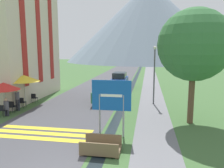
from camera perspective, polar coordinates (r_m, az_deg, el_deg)
The scene contains 23 objects.
ground_plane at distance 27.37m, azimuth 2.66°, elevation -0.65°, with size 160.00×160.00×0.00m, color #3D6033.
road at distance 37.52m, azimuth 0.68°, elevation 1.92°, with size 6.40×60.00×0.01m.
footpath at distance 37.09m, azimuth 10.03°, elevation 1.71°, with size 2.20×60.00×0.01m.
drainage_channel at distance 37.14m, azimuth 6.33°, elevation 1.80°, with size 0.60×60.00×0.00m.
crosswalk_marking at distance 12.80m, azimuth -17.94°, elevation -12.12°, with size 5.44×1.84×0.01m.
mountain_distant at distance 94.38m, azimuth 9.50°, elevation 15.62°, with size 66.80×66.80×31.87m.
hotel_building at distance 22.74m, azimuth -24.91°, elevation 13.62°, with size 5.88×9.54×12.54m.
road_sign at distance 11.23m, azimuth -0.15°, elevation -4.16°, with size 2.04×0.11×2.98m.
footbridge at distance 10.05m, azimuth -2.84°, elevation -16.24°, with size 1.70×1.10×0.65m.
parked_car_near at distance 19.06m, azimuth -1.52°, elevation -2.02°, with size 1.83×4.11×1.82m.
parked_car_far at distance 26.91m, azimuth 2.03°, elevation 1.15°, with size 1.86×4.29×1.82m.
cafe_chair_far_right at distance 19.77m, azimuth -19.67°, elevation -3.31°, with size 0.40×0.40×0.85m.
cafe_chair_near_left at distance 17.47m, azimuth -24.57°, elevation -5.15°, with size 0.40×0.40×0.85m.
cafe_chair_near_right at distance 17.39m, azimuth -24.93°, elevation -5.23°, with size 0.40×0.40×0.85m.
cafe_chair_middle at distance 18.46m, azimuth -22.43°, elevation -4.30°, with size 0.40×0.40×0.85m.
cafe_chair_nearest at distance 16.63m, azimuth -26.80°, elevation -5.98°, with size 0.40×0.40×0.85m.
cafe_umbrella_front_red at distance 16.74m, azimuth -26.51°, elevation -0.51°, with size 2.19×2.19×2.30m.
cafe_umbrella_middle_yellow at distance 18.66m, azimuth -21.99°, elevation 1.39°, with size 2.43×2.43×2.55m.
person_seated_near at distance 16.66m, azimuth -25.89°, elevation -5.22°, with size 0.32×0.32×1.27m.
person_standing_terrace at distance 17.77m, azimuth -23.52°, elevation -3.44°, with size 0.32×0.32×1.62m.
person_seated_far at distance 19.71m, azimuth -21.70°, elevation -2.99°, with size 0.32×0.32×1.21m.
streetlamp at distance 18.40m, azimuth 11.01°, elevation 3.66°, with size 0.28×0.28×4.83m.
tree_by_path at distance 14.01m, azimuth 20.66°, elevation 9.48°, with size 4.32×4.32×6.96m.
Camera 1 is at (3.16, -6.82, 4.47)m, focal length 35.00 mm.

